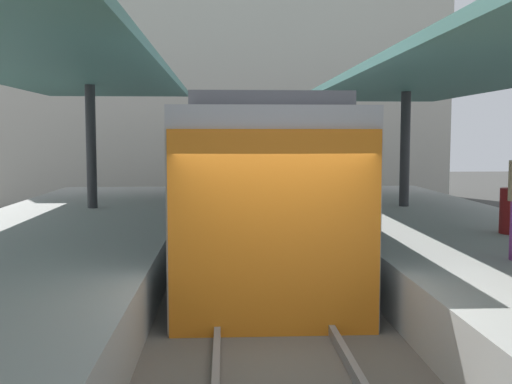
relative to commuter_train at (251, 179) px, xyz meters
The scene contains 6 objects.
ground_plane 7.30m from the commuter_train, 90.00° to the right, with size 80.00×80.00×0.00m, color #383835.
track_ballast 7.28m from the commuter_train, 90.00° to the right, with size 3.20×28.00×0.20m, color #59544C.
rail_near_side 7.28m from the commuter_train, 95.80° to the right, with size 0.08×28.00×0.14m, color slate.
rail_far_side 7.28m from the commuter_train, 84.20° to the right, with size 0.08×28.00×0.14m, color slate.
commuter_train is the anchor object (origin of this frame).
station_building_backdrop 13.46m from the commuter_train, 92.73° to the left, with size 18.00×6.00×11.00m, color beige.
Camera 1 is at (-0.62, -7.26, 2.70)m, focal length 43.40 mm.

